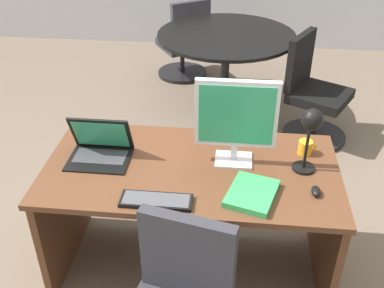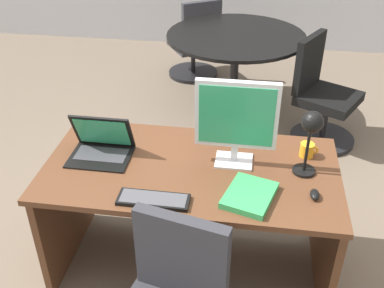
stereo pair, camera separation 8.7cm
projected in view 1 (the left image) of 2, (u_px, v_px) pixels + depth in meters
The scene contains 12 objects.
ground at pixel (209, 138), 4.10m from camera, with size 12.00×12.00×0.00m, color #6B5B4C.
desk at pixel (192, 194), 2.61m from camera, with size 1.58×0.81×0.75m.
monitor at pixel (236, 117), 2.34m from camera, with size 0.43×0.16×0.48m.
laptop at pixel (100, 145), 2.49m from camera, with size 0.33×0.26×0.24m.
keyboard at pixel (156, 201), 2.19m from camera, with size 0.35×0.12×0.02m.
mouse at pixel (316, 191), 2.24m from camera, with size 0.05×0.08×0.04m.
desk_lamp at pixel (311, 128), 2.26m from camera, with size 0.12×0.14×0.38m.
book at pixel (252, 194), 2.22m from camera, with size 0.29×0.33×0.03m.
coffee_mug at pixel (306, 147), 2.53m from camera, with size 0.10×0.08×0.08m.
meeting_table at pixel (226, 53), 4.25m from camera, with size 1.27×1.27×0.78m.
meeting_chair_near at pixel (185, 48), 5.05m from camera, with size 0.64×0.65×0.89m.
meeting_chair_far at pixel (312, 99), 3.95m from camera, with size 0.63×0.62×0.92m.
Camera 1 is at (0.21, -1.98, 2.17)m, focal length 42.57 mm.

